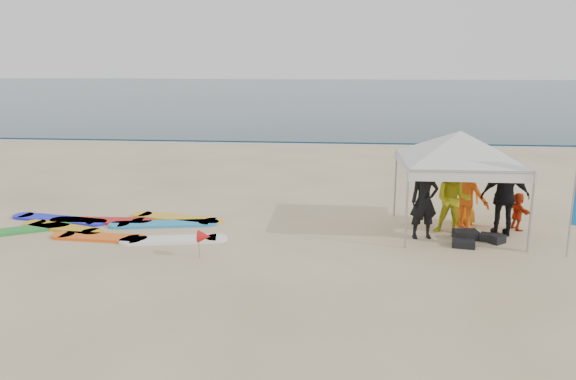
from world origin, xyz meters
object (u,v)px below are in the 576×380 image
at_px(person_orange_b, 465,194).
at_px(person_seated, 518,211).
at_px(person_yellow, 453,200).
at_px(person_black_b, 505,197).
at_px(marker_pennant, 204,237).
at_px(canopy_tent, 461,131).
at_px(surfboard_spread, 109,226).
at_px(person_black_a, 424,201).
at_px(person_orange_a, 467,194).

height_order(person_orange_b, person_seated, person_orange_b).
bearing_deg(person_yellow, person_orange_b, 76.67).
height_order(person_black_b, marker_pennant, person_black_b).
bearing_deg(person_seated, canopy_tent, 85.91).
bearing_deg(surfboard_spread, marker_pennant, -33.45).
bearing_deg(person_black_a, person_orange_a, 27.51).
height_order(person_yellow, marker_pennant, person_yellow).
relative_size(person_seated, canopy_tent, 0.25).
bearing_deg(person_yellow, person_seated, 31.78).
distance_m(person_yellow, person_seated, 1.86).
height_order(person_orange_a, surfboard_spread, person_orange_a).
relative_size(person_black_a, surfboard_spread, 0.30).
distance_m(canopy_tent, marker_pennant, 6.61).
distance_m(person_yellow, person_orange_a, 0.79).
distance_m(person_orange_b, canopy_tent, 1.92).
xyz_separation_m(person_seated, marker_pennant, (-7.40, -2.79, 0.01)).
relative_size(person_orange_b, marker_pennant, 2.50).
xyz_separation_m(person_yellow, person_orange_b, (0.50, 0.92, -0.08)).
height_order(person_yellow, person_seated, person_yellow).
distance_m(person_black_a, canopy_tent, 1.91).
distance_m(person_black_b, person_orange_b, 1.19).
bearing_deg(person_black_a, marker_pennant, -170.75).
xyz_separation_m(person_orange_a, marker_pennant, (-6.15, -2.89, -0.38)).
bearing_deg(person_black_a, person_seated, 8.18).
height_order(person_yellow, person_black_b, person_black_b).
height_order(person_black_a, person_black_b, person_black_b).
height_order(person_orange_b, surfboard_spread, person_orange_b).
distance_m(person_orange_a, surfboard_spread, 9.23).
bearing_deg(person_black_b, person_orange_b, -49.70).
height_order(person_seated, marker_pennant, person_seated).
bearing_deg(marker_pennant, person_orange_a, 25.17).
bearing_deg(marker_pennant, canopy_tent, 23.01).
relative_size(person_yellow, person_black_b, 0.89).
xyz_separation_m(person_black_b, marker_pennant, (-6.91, -2.27, -0.49)).
relative_size(person_black_a, person_seated, 1.92).
bearing_deg(person_seated, person_yellow, 91.05).
bearing_deg(canopy_tent, person_black_b, -9.28).
bearing_deg(person_orange_a, person_black_a, 71.41).
bearing_deg(person_yellow, marker_pennant, -143.02).
relative_size(canopy_tent, marker_pennant, 6.05).
bearing_deg(canopy_tent, person_black_a, -146.55).
xyz_separation_m(person_black_a, person_black_b, (1.98, 0.39, 0.06)).
height_order(person_seated, canopy_tent, canopy_tent).
height_order(marker_pennant, surfboard_spread, marker_pennant).
relative_size(person_orange_b, person_seated, 1.66).
xyz_separation_m(person_orange_b, marker_pennant, (-6.16, -3.19, -0.30)).
relative_size(person_black_a, person_yellow, 1.05).
relative_size(person_black_a, person_orange_a, 1.06).
relative_size(person_yellow, person_seated, 1.82).
bearing_deg(canopy_tent, marker_pennant, -156.99).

